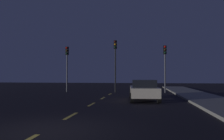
{
  "coord_description": "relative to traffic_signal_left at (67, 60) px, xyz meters",
  "views": [
    {
      "loc": [
        3.02,
        -6.41,
        1.7
      ],
      "look_at": [
        -0.03,
        15.39,
        2.31
      ],
      "focal_mm": 34.92,
      "sensor_mm": 36.0,
      "label": 1
    }
  ],
  "objects": [
    {
      "name": "ground_plane",
      "position": [
        5.07,
        -9.22,
        -3.43
      ],
      "size": [
        80.0,
        80.0,
        0.0
      ],
      "primitive_type": "plane",
      "color": "black"
    },
    {
      "name": "sidewalk_curb_right",
      "position": [
        12.57,
        -9.22,
        -3.36
      ],
      "size": [
        3.0,
        40.0,
        0.15
      ],
      "primitive_type": "cube",
      "color": "gray",
      "rests_on": "ground_plane"
    },
    {
      "name": "lane_stripe_second",
      "position": [
        5.07,
        -13.62,
        -3.43
      ],
      "size": [
        0.16,
        1.6,
        0.01
      ],
      "primitive_type": "cube",
      "color": "#EACC4C",
      "rests_on": "ground_plane"
    },
    {
      "name": "lane_stripe_third",
      "position": [
        5.07,
        -9.82,
        -3.43
      ],
      "size": [
        0.16,
        1.6,
        0.01
      ],
      "primitive_type": "cube",
      "color": "#EACC4C",
      "rests_on": "ground_plane"
    },
    {
      "name": "lane_stripe_fourth",
      "position": [
        5.07,
        -6.02,
        -3.43
      ],
      "size": [
        0.16,
        1.6,
        0.01
      ],
      "primitive_type": "cube",
      "color": "#EACC4C",
      "rests_on": "ground_plane"
    },
    {
      "name": "lane_stripe_fifth",
      "position": [
        5.07,
        -2.22,
        -3.43
      ],
      "size": [
        0.16,
        1.6,
        0.01
      ],
      "primitive_type": "cube",
      "color": "#EACC4C",
      "rests_on": "ground_plane"
    },
    {
      "name": "traffic_signal_left",
      "position": [
        0.0,
        0.0,
        0.0
      ],
      "size": [
        0.32,
        0.38,
        4.89
      ],
      "color": "#4C4C51",
      "rests_on": "ground_plane"
    },
    {
      "name": "traffic_signal_center",
      "position": [
        5.28,
        0.0,
        0.36
      ],
      "size": [
        0.32,
        0.38,
        5.46
      ],
      "color": "black",
      "rests_on": "ground_plane"
    },
    {
      "name": "traffic_signal_right",
      "position": [
        10.38,
        -0.0,
        -0.05
      ],
      "size": [
        0.32,
        0.38,
        4.82
      ],
      "color": "#4C4C51",
      "rests_on": "ground_plane"
    },
    {
      "name": "car_stopped_ahead",
      "position": [
        8.17,
        -7.21,
        -2.69
      ],
      "size": [
        2.17,
        4.4,
        1.44
      ],
      "color": "beige",
      "rests_on": "ground_plane"
    }
  ]
}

